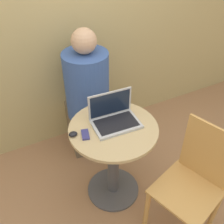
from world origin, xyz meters
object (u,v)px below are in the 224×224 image
at_px(cell_phone, 85,135).
at_px(chair_empty, 192,183).
at_px(laptop, 114,117).
at_px(person_seated, 87,102).

distance_m(cell_phone, chair_empty, 0.82).
xyz_separation_m(laptop, person_seated, (0.03, 0.62, -0.26)).
bearing_deg(person_seated, chair_empty, -75.99).
bearing_deg(cell_phone, laptop, 7.71).
height_order(laptop, person_seated, person_seated).
bearing_deg(chair_empty, laptop, 119.86).
bearing_deg(person_seated, laptop, -92.53).
relative_size(laptop, chair_empty, 0.38).
bearing_deg(laptop, cell_phone, -172.29).
distance_m(laptop, person_seated, 0.67).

